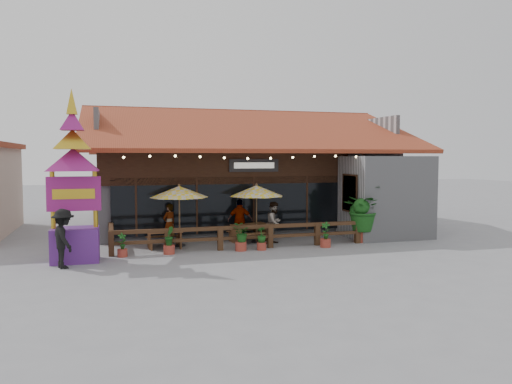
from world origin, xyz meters
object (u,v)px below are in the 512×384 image
object	(u,v)px
umbrella_left	(179,192)
pedestrian	(63,239)
umbrella_right	(256,191)
picnic_table_right	(250,230)
tropical_plant	(362,210)
thai_sign_tower	(73,164)
picnic_table_left	(165,236)

from	to	relation	value
umbrella_left	pedestrian	world-z (taller)	umbrella_left
umbrella_right	picnic_table_right	xyz separation A→B (m)	(-0.21, 0.17, -1.64)
tropical_plant	picnic_table_right	bearing A→B (deg)	163.99
picnic_table_right	pedestrian	bearing A→B (deg)	-156.53
thai_sign_tower	tropical_plant	distance (m)	11.48
umbrella_left	picnic_table_left	size ratio (longest dim) A/B	1.78
picnic_table_left	tropical_plant	distance (m)	8.19
picnic_table_left	pedestrian	world-z (taller)	pedestrian
thai_sign_tower	pedestrian	world-z (taller)	thai_sign_tower
umbrella_right	umbrella_left	bearing A→B (deg)	179.60
picnic_table_right	thai_sign_tower	distance (m)	7.65
picnic_table_left	thai_sign_tower	distance (m)	4.66
picnic_table_right	pedestrian	size ratio (longest dim) A/B	0.99
umbrella_left	thai_sign_tower	bearing A→B (deg)	-152.51
umbrella_right	thai_sign_tower	distance (m)	7.36
umbrella_right	picnic_table_left	xyz separation A→B (m)	(-3.81, -0.15, -1.71)
picnic_table_left	picnic_table_right	size ratio (longest dim) A/B	0.74
umbrella_right	picnic_table_left	size ratio (longest dim) A/B	1.77
picnic_table_left	picnic_table_right	world-z (taller)	picnic_table_right
umbrella_left	picnic_table_left	distance (m)	1.84
picnic_table_right	thai_sign_tower	world-z (taller)	thai_sign_tower
tropical_plant	picnic_table_left	bearing A→B (deg)	173.15
picnic_table_left	thai_sign_tower	xyz separation A→B (m)	(-3.19, -1.81, 2.88)
umbrella_right	pedestrian	xyz separation A→B (m)	(-7.29, -2.91, -1.20)
thai_sign_tower	picnic_table_right	bearing A→B (deg)	17.37
umbrella_right	picnic_table_right	size ratio (longest dim) A/B	1.30
thai_sign_tower	umbrella_left	bearing A→B (deg)	27.49
umbrella_left	picnic_table_right	xyz separation A→B (m)	(2.98, 0.14, -1.66)
umbrella_right	picnic_table_left	world-z (taller)	umbrella_right
picnic_table_right	tropical_plant	xyz separation A→B (m)	(4.49, -1.29, 0.83)
picnic_table_left	picnic_table_right	distance (m)	3.62
picnic_table_left	picnic_table_right	xyz separation A→B (m)	(3.60, 0.32, 0.07)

